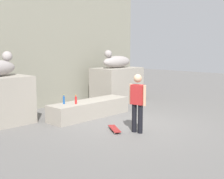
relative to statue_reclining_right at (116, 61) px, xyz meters
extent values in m
plane|color=#605E5B|center=(-2.74, -3.01, -1.80)|extent=(40.00, 40.00, 0.00)
cube|color=gray|center=(-2.74, 1.54, 1.61)|extent=(10.28, 0.60, 6.82)
cube|color=gray|center=(0.04, 0.00, -1.04)|extent=(2.10, 1.34, 1.52)
sphere|color=gray|center=(-4.99, 0.13, 0.33)|extent=(0.32, 0.32, 0.32)
ellipsoid|color=gray|center=(0.04, 0.00, -0.02)|extent=(1.60, 0.56, 0.52)
sphere|color=gray|center=(-0.51, 0.00, 0.33)|extent=(0.32, 0.32, 0.32)
cube|color=gray|center=(-2.74, -1.28, -1.51)|extent=(3.13, 0.84, 0.57)
cylinder|color=black|center=(-3.11, -3.80, -1.39)|extent=(0.14, 0.14, 0.82)
cylinder|color=black|center=(-3.14, -3.60, -1.39)|extent=(0.14, 0.14, 0.82)
cube|color=#B22626|center=(-3.13, -3.70, -0.70)|extent=(0.24, 0.38, 0.56)
sphere|color=tan|center=(-3.13, -3.70, -0.24)|extent=(0.23, 0.23, 0.23)
cylinder|color=tan|center=(-3.10, -3.92, -0.71)|extent=(0.09, 0.09, 0.58)
cylinder|color=tan|center=(-3.15, -3.48, -0.71)|extent=(0.09, 0.09, 0.58)
cube|color=maroon|center=(-3.45, -3.12, -1.73)|extent=(0.60, 0.78, 0.02)
cylinder|color=white|center=(-3.35, -2.83, -1.77)|extent=(0.06, 0.06, 0.06)
cylinder|color=white|center=(-3.23, -2.90, -1.77)|extent=(0.06, 0.06, 0.06)
cylinder|color=white|center=(-3.67, -3.33, -1.77)|extent=(0.06, 0.06, 0.06)
cylinder|color=white|center=(-3.56, -3.41, -1.77)|extent=(0.06, 0.06, 0.06)
cylinder|color=#194C99|center=(-3.72, -1.10, -1.11)|extent=(0.07, 0.07, 0.24)
cylinder|color=#194C99|center=(-3.72, -1.10, -0.96)|extent=(0.03, 0.03, 0.06)
cylinder|color=yellow|center=(-3.72, -1.10, -0.92)|extent=(0.04, 0.04, 0.01)
cylinder|color=red|center=(-3.45, -1.38, -1.12)|extent=(0.07, 0.07, 0.22)
cylinder|color=red|center=(-3.45, -1.38, -0.97)|extent=(0.03, 0.03, 0.06)
cylinder|color=yellow|center=(-3.45, -1.38, -0.94)|extent=(0.04, 0.04, 0.01)
camera|label=1|loc=(-9.69, -8.96, 0.64)|focal=48.49mm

